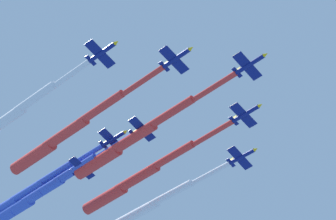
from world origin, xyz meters
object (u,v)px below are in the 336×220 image
object	(u,v)px
jet_port_inner	(136,179)
jet_starboard_inner	(65,134)
jet_starboard_mid	(5,121)
jet_port_mid	(137,214)
jet_starboard_outer	(29,192)
jet_port_outer	(42,192)
jet_lead	(132,139)

from	to	relation	value
jet_port_inner	jet_starboard_inner	xyz separation A→B (m)	(0.76, -26.60, 0.72)
jet_starboard_inner	jet_starboard_mid	bearing A→B (deg)	-116.52
jet_port_inner	jet_port_mid	bearing A→B (deg)	137.10
jet_port_mid	jet_starboard_outer	world-z (taller)	jet_starboard_outer
jet_starboard_mid	jet_port_inner	bearing A→B (deg)	81.12
jet_port_inner	jet_starboard_mid	distance (m)	41.47
jet_starboard_mid	jet_port_outer	xyz separation A→B (m)	(-18.31, 26.06, -0.28)
jet_lead	jet_starboard_inner	size ratio (longest dim) A/B	1.00
jet_starboard_outer	jet_port_outer	bearing A→B (deg)	5.80
jet_port_inner	jet_starboard_inner	size ratio (longest dim) A/B	0.99
jet_port_mid	jet_port_outer	bearing A→B (deg)	-113.84
jet_port_mid	jet_port_outer	xyz separation A→B (m)	(-11.86, -26.84, 0.97)
jet_starboard_mid	jet_port_mid	bearing A→B (deg)	96.95
jet_port_inner	jet_port_outer	bearing A→B (deg)	-148.92
jet_lead	jet_starboard_outer	size ratio (longest dim) A/B	1.11
jet_port_inner	jet_starboard_inner	distance (m)	26.62
jet_lead	jet_starboard_mid	world-z (taller)	jet_starboard_mid
jet_port_inner	jet_starboard_mid	xyz separation A→B (m)	(-6.40, -40.95, 1.19)
jet_port_inner	jet_port_outer	xyz separation A→B (m)	(-24.71, -14.89, 0.91)
jet_port_outer	jet_starboard_outer	xyz separation A→B (m)	(-6.43, -0.65, 2.85)
jet_port_outer	jet_port_inner	bearing A→B (deg)	31.08
jet_starboard_mid	jet_starboard_outer	xyz separation A→B (m)	(-24.74, 25.41, 2.57)
jet_port_inner	jet_starboard_outer	size ratio (longest dim) A/B	1.10
jet_port_inner	jet_port_mid	world-z (taller)	jet_port_inner
jet_port_outer	jet_lead	bearing A→B (deg)	3.38
jet_starboard_mid	jet_starboard_outer	bearing A→B (deg)	134.24
jet_lead	jet_port_inner	size ratio (longest dim) A/B	1.01
jet_starboard_mid	jet_starboard_outer	world-z (taller)	jet_starboard_outer
jet_lead	jet_starboard_inner	bearing A→B (deg)	-129.30
jet_starboard_mid	jet_port_outer	world-z (taller)	jet_starboard_mid
jet_port_inner	jet_port_outer	distance (m)	28.86
jet_starboard_mid	jet_starboard_outer	size ratio (longest dim) A/B	1.01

